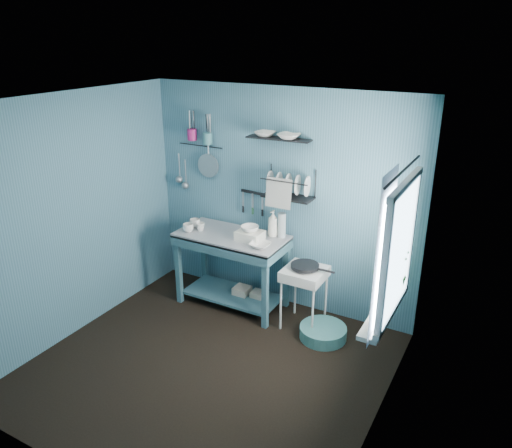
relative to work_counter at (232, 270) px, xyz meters
The scene contains 36 objects.
floor 1.29m from the work_counter, 69.50° to the right, with size 3.20×3.20×0.00m, color black.
ceiling 2.39m from the work_counter, 69.50° to the right, with size 3.20×3.20×0.00m, color silver.
wall_back 0.98m from the work_counter, 40.74° to the left, with size 3.20×3.20×0.00m, color #3E6C80.
wall_front 2.79m from the work_counter, 80.85° to the right, with size 3.20×3.20×0.00m, color #3E6C80.
wall_left 1.82m from the work_counter, 136.02° to the right, with size 3.00×3.00×0.00m, color #3E6C80.
wall_right 2.46m from the work_counter, 29.27° to the right, with size 3.00×3.00×0.00m, color #3E6C80.
work_counter is the anchor object (origin of this frame).
mug_left 0.70m from the work_counter, 161.57° to the right, with size 0.12×0.12×0.10m, color white.
mug_mid 0.62m from the work_counter, behind, with size 0.10×0.10×0.09m, color white.
mug_right 0.70m from the work_counter, behind, with size 0.12×0.12×0.10m, color white.
wash_tub 0.55m from the work_counter, ahead, with size 0.28×0.22×0.10m, color silver.
tub_bowl 0.62m from the work_counter, ahead, with size 0.20×0.20×0.06m, color white.
soap_bottle 0.75m from the work_counter, 25.46° to the left, with size 0.12×0.12×0.30m, color silver.
water_bottle 0.81m from the work_counter, 22.93° to the left, with size 0.09×0.09×0.28m, color #A9B8BC.
counter_bowl 0.67m from the work_counter, 18.43° to the right, with size 0.22×0.22×0.05m, color white.
hotplate_stand 0.92m from the work_counter, ahead, with size 0.43×0.43×0.68m, color silver.
frying_pan 0.96m from the work_counter, ahead, with size 0.30×0.30×0.04m, color black.
knife_strip 0.93m from the work_counter, 74.66° to the left, with size 0.32×0.02×0.03m, color black.
dish_rack 1.24m from the work_counter, 22.09° to the left, with size 0.55×0.24×0.32m, color black.
upper_shelf 1.61m from the work_counter, 30.86° to the left, with size 0.70×0.18×0.01m, color black.
shelf_bowl_left 1.66m from the work_counter, 43.51° to the left, with size 0.21×0.21×0.05m, color white.
shelf_bowl_right 1.73m from the work_counter, 25.31° to the left, with size 0.23×0.23×0.06m, color white.
utensil_cup_magenta 1.64m from the work_counter, 157.56° to the left, with size 0.11×0.11×0.13m, color #B7216F.
utensil_cup_teal 1.54m from the work_counter, 148.99° to the left, with size 0.11×0.11×0.13m, color teal.
colander 1.25m from the work_counter, 147.76° to the left, with size 0.28×0.28×0.03m, color #9EA1A6.
ladle_outer 1.44m from the work_counter, 160.79° to the left, with size 0.01×0.01×0.30m, color #9EA1A6.
ladle_inner 1.34m from the work_counter, 158.92° to the left, with size 0.01×0.01×0.30m, color #9EA1A6.
hook_rail 1.50m from the work_counter, 151.26° to the left, with size 0.01×0.01×0.60m, color black.
window_glass 2.33m from the work_counter, 18.81° to the right, with size 1.10×1.10×0.00m, color white.
windowsill 2.08m from the work_counter, 19.58° to the right, with size 0.16×0.95×0.04m, color silver.
curtain 2.40m from the work_counter, 26.86° to the right, with size 1.35×1.35×0.00m, color white.
curtain_rod 2.63m from the work_counter, 19.21° to the right, with size 0.02×0.02×1.05m, color black.
potted_plant 2.03m from the work_counter, 12.35° to the right, with size 0.29×0.29×0.52m, color #305D25.
storage_tin_large 0.35m from the work_counter, 26.57° to the left, with size 0.18×0.18×0.22m, color tan.
storage_tin_small 0.46m from the work_counter, 14.93° to the left, with size 0.15×0.15×0.20m, color tan.
floor_basin 1.27m from the work_counter, ahead, with size 0.49×0.49×0.13m, color #3F7C7A.
Camera 1 is at (2.33, -3.26, 3.03)m, focal length 35.00 mm.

